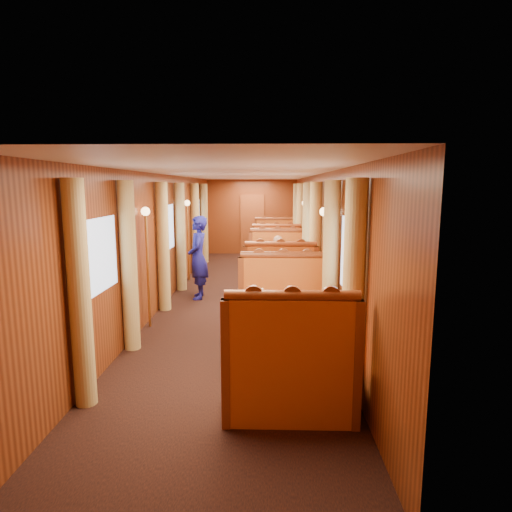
{
  "coord_description": "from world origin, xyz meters",
  "views": [
    {
      "loc": [
        0.53,
        -8.44,
        2.26
      ],
      "look_at": [
        0.32,
        -0.97,
        1.05
      ],
      "focal_mm": 30.0,
      "sensor_mm": 36.0,
      "label": 1
    }
  ],
  "objects_px": {
    "table_mid": "(279,281)",
    "teapot_left": "(269,312)",
    "banquette_mid_fwd": "(280,291)",
    "rose_vase_far": "(276,235)",
    "banquette_near_aft": "(283,316)",
    "teapot_back": "(279,308)",
    "banquette_near_fwd": "(290,378)",
    "banquette_mid_aft": "(278,269)",
    "fruit_plate": "(313,317)",
    "rose_vase_mid": "(279,254)",
    "steward": "(198,258)",
    "banquette_far_fwd": "(276,259)",
    "table_far": "(276,254)",
    "tea_tray": "(280,315)",
    "banquette_far_aft": "(275,248)",
    "teapot_right": "(288,313)",
    "table_near": "(286,345)",
    "passenger": "(278,257)"
  },
  "relations": [
    {
      "from": "teapot_back",
      "to": "rose_vase_far",
      "type": "height_order",
      "value": "rose_vase_far"
    },
    {
      "from": "banquette_far_fwd",
      "to": "passenger",
      "type": "bearing_deg",
      "value": -90.0
    },
    {
      "from": "table_far",
      "to": "tea_tray",
      "type": "height_order",
      "value": "tea_tray"
    },
    {
      "from": "fruit_plate",
      "to": "banquette_mid_aft",
      "type": "bearing_deg",
      "value": 93.71
    },
    {
      "from": "steward",
      "to": "rose_vase_mid",
      "type": "bearing_deg",
      "value": 81.01
    },
    {
      "from": "tea_tray",
      "to": "rose_vase_far",
      "type": "bearing_deg",
      "value": 89.29
    },
    {
      "from": "banquette_far_fwd",
      "to": "teapot_right",
      "type": "bearing_deg",
      "value": -89.83
    },
    {
      "from": "tea_tray",
      "to": "teapot_right",
      "type": "xyz_separation_m",
      "value": [
        0.09,
        -0.08,
        0.05
      ]
    },
    {
      "from": "rose_vase_far",
      "to": "steward",
      "type": "xyz_separation_m",
      "value": [
        -1.65,
        -3.4,
        -0.08
      ]
    },
    {
      "from": "banquette_near_aft",
      "to": "table_far",
      "type": "bearing_deg",
      "value": 90.0
    },
    {
      "from": "banquette_near_aft",
      "to": "fruit_plate",
      "type": "relative_size",
      "value": 6.01
    },
    {
      "from": "banquette_near_fwd",
      "to": "teapot_left",
      "type": "height_order",
      "value": "banquette_near_fwd"
    },
    {
      "from": "rose_vase_far",
      "to": "teapot_right",
      "type": "bearing_deg",
      "value": -90.0
    },
    {
      "from": "banquette_mid_aft",
      "to": "fruit_plate",
      "type": "relative_size",
      "value": 6.01
    },
    {
      "from": "table_near",
      "to": "banquette_near_fwd",
      "type": "distance_m",
      "value": 1.02
    },
    {
      "from": "banquette_far_aft",
      "to": "fruit_plate",
      "type": "xyz_separation_m",
      "value": [
        0.3,
        -8.17,
        0.35
      ]
    },
    {
      "from": "table_mid",
      "to": "teapot_right",
      "type": "height_order",
      "value": "teapot_right"
    },
    {
      "from": "banquette_near_aft",
      "to": "fruit_plate",
      "type": "distance_m",
      "value": 1.25
    },
    {
      "from": "banquette_near_fwd",
      "to": "passenger",
      "type": "distance_m",
      "value": 5.33
    },
    {
      "from": "table_mid",
      "to": "teapot_left",
      "type": "bearing_deg",
      "value": -93.35
    },
    {
      "from": "table_near",
      "to": "teapot_right",
      "type": "bearing_deg",
      "value": -80.82
    },
    {
      "from": "banquette_far_aft",
      "to": "teapot_right",
      "type": "distance_m",
      "value": 8.13
    },
    {
      "from": "table_near",
      "to": "banquette_near_aft",
      "type": "bearing_deg",
      "value": 90.0
    },
    {
      "from": "tea_tray",
      "to": "rose_vase_far",
      "type": "height_order",
      "value": "rose_vase_far"
    },
    {
      "from": "banquette_mid_fwd",
      "to": "steward",
      "type": "bearing_deg",
      "value": 146.68
    },
    {
      "from": "banquette_far_aft",
      "to": "teapot_back",
      "type": "distance_m",
      "value": 7.98
    },
    {
      "from": "banquette_mid_aft",
      "to": "tea_tray",
      "type": "height_order",
      "value": "banquette_mid_aft"
    },
    {
      "from": "banquette_near_fwd",
      "to": "banquette_far_fwd",
      "type": "bearing_deg",
      "value": 90.0
    },
    {
      "from": "banquette_mid_fwd",
      "to": "rose_vase_mid",
      "type": "height_order",
      "value": "banquette_mid_fwd"
    },
    {
      "from": "steward",
      "to": "banquette_mid_fwd",
      "type": "bearing_deg",
      "value": 48.39
    },
    {
      "from": "teapot_right",
      "to": "steward",
      "type": "distance_m",
      "value": 4.02
    },
    {
      "from": "fruit_plate",
      "to": "rose_vase_far",
      "type": "distance_m",
      "value": 7.12
    },
    {
      "from": "table_far",
      "to": "rose_vase_far",
      "type": "bearing_deg",
      "value": -64.24
    },
    {
      "from": "rose_vase_far",
      "to": "passenger",
      "type": "bearing_deg",
      "value": -90.39
    },
    {
      "from": "rose_vase_far",
      "to": "steward",
      "type": "bearing_deg",
      "value": -115.88
    },
    {
      "from": "banquette_far_aft",
      "to": "rose_vase_mid",
      "type": "relative_size",
      "value": 3.72
    },
    {
      "from": "teapot_left",
      "to": "table_mid",
      "type": "bearing_deg",
      "value": 81.08
    },
    {
      "from": "banquette_near_fwd",
      "to": "teapot_right",
      "type": "bearing_deg",
      "value": 88.87
    },
    {
      "from": "banquette_near_fwd",
      "to": "banquette_mid_aft",
      "type": "relative_size",
      "value": 1.0
    },
    {
      "from": "banquette_mid_fwd",
      "to": "rose_vase_far",
      "type": "bearing_deg",
      "value": 89.77
    },
    {
      "from": "banquette_mid_fwd",
      "to": "teapot_back",
      "type": "relative_size",
      "value": 7.72
    },
    {
      "from": "rose_vase_far",
      "to": "rose_vase_mid",
      "type": "bearing_deg",
      "value": -90.2
    },
    {
      "from": "table_mid",
      "to": "tea_tray",
      "type": "height_order",
      "value": "tea_tray"
    },
    {
      "from": "banquette_far_fwd",
      "to": "fruit_plate",
      "type": "bearing_deg",
      "value": -87.18
    },
    {
      "from": "table_mid",
      "to": "teapot_back",
      "type": "relative_size",
      "value": 6.05
    },
    {
      "from": "banquette_far_aft",
      "to": "teapot_right",
      "type": "height_order",
      "value": "banquette_far_aft"
    },
    {
      "from": "banquette_far_fwd",
      "to": "teapot_back",
      "type": "bearing_deg",
      "value": -90.87
    },
    {
      "from": "table_near",
      "to": "table_mid",
      "type": "bearing_deg",
      "value": 90.0
    },
    {
      "from": "banquette_far_fwd",
      "to": "banquette_near_aft",
      "type": "bearing_deg",
      "value": -90.0
    },
    {
      "from": "banquette_mid_fwd",
      "to": "banquette_near_aft",
      "type": "bearing_deg",
      "value": -90.0
    }
  ]
}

